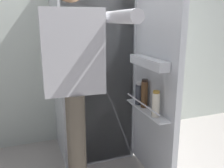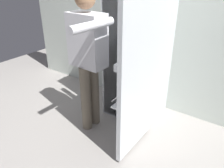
# 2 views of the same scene
# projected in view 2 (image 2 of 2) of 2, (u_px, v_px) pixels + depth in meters

# --- Properties ---
(ground_plane) EXTENTS (6.60, 6.60, 0.00)m
(ground_plane) POSITION_uv_depth(u_px,v_px,m) (112.00, 130.00, 2.75)
(ground_plane) COLOR gray
(kitchen_wall) EXTENTS (4.40, 0.10, 2.48)m
(kitchen_wall) POSITION_uv_depth(u_px,v_px,m) (153.00, 16.00, 2.86)
(kitchen_wall) COLOR beige
(kitchen_wall) RESTS_ON ground_plane
(refrigerator) EXTENTS (0.71, 1.26, 1.71)m
(refrigerator) POSITION_uv_depth(u_px,v_px,m) (138.00, 54.00, 2.72)
(refrigerator) COLOR silver
(refrigerator) RESTS_ON ground_plane
(person) EXTENTS (0.52, 0.73, 1.62)m
(person) POSITION_uv_depth(u_px,v_px,m) (89.00, 52.00, 2.42)
(person) COLOR #665B4C
(person) RESTS_ON ground_plane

